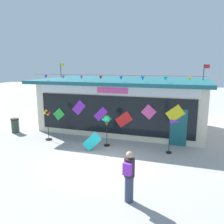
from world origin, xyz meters
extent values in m
plane|color=#9E9B99|center=(0.00, 0.00, 0.00)|extent=(80.00, 80.00, 0.00)
cube|color=beige|center=(-0.54, 5.93, 1.58)|extent=(10.26, 5.36, 3.17)
cube|color=#195660|center=(-0.54, 5.41, 3.27)|extent=(10.66, 6.40, 0.20)
cube|color=silver|center=(-0.54, 3.21, 2.87)|extent=(9.44, 0.08, 0.49)
cube|color=#EA4CA3|center=(-0.54, 3.18, 2.87)|extent=(1.85, 0.04, 0.34)
cube|color=black|center=(-0.54, 3.22, 1.45)|extent=(9.24, 0.06, 2.20)
cube|color=#195660|center=(3.16, 3.21, 1.00)|extent=(0.90, 0.07, 2.00)
cube|color=green|center=(-4.04, 3.16, 1.26)|extent=(0.83, 0.03, 0.81)
cube|color=purple|center=(-2.64, 3.16, 1.76)|extent=(0.93, 0.03, 0.96)
cube|color=purple|center=(-1.24, 3.16, 1.46)|extent=(0.91, 0.03, 0.91)
cube|color=red|center=(0.16, 3.16, 1.24)|extent=(1.06, 0.03, 0.99)
cube|color=#EA4CA3|center=(1.57, 3.16, 1.77)|extent=(0.86, 0.03, 0.85)
cube|color=yellow|center=(2.97, 3.16, 1.77)|extent=(1.03, 0.03, 1.00)
cylinder|color=black|center=(-0.54, 2.92, 3.73)|extent=(9.85, 0.01, 0.01)
cone|color=purple|center=(-4.67, 2.92, 3.59)|extent=(0.20, 0.20, 0.22)
cone|color=#EA4CA3|center=(-3.49, 2.92, 3.59)|extent=(0.20, 0.20, 0.22)
cone|color=#EA4CA3|center=(-2.31, 2.92, 3.59)|extent=(0.20, 0.20, 0.22)
cone|color=red|center=(-1.13, 2.92, 3.59)|extent=(0.20, 0.20, 0.22)
cone|color=blue|center=(0.05, 2.92, 3.59)|extent=(0.20, 0.20, 0.22)
cone|color=blue|center=(1.23, 2.92, 3.59)|extent=(0.20, 0.20, 0.22)
cone|color=#19B7BC|center=(2.41, 2.92, 3.59)|extent=(0.20, 0.20, 0.22)
cone|color=yellow|center=(3.59, 2.92, 3.59)|extent=(0.20, 0.20, 0.22)
cylinder|color=black|center=(-5.42, 5.93, 3.89)|extent=(0.04, 0.04, 1.05)
cube|color=yellow|center=(-5.26, 5.93, 4.30)|extent=(0.32, 0.02, 0.22)
cylinder|color=black|center=(4.34, 5.93, 3.85)|extent=(0.04, 0.04, 0.95)
cube|color=red|center=(4.50, 5.93, 4.20)|extent=(0.32, 0.02, 0.22)
cylinder|color=black|center=(-4.01, 1.88, 0.03)|extent=(0.37, 0.37, 0.06)
cylinder|color=black|center=(-4.01, 1.88, 0.81)|extent=(0.03, 0.03, 1.63)
cylinder|color=black|center=(-4.01, 1.84, 1.63)|extent=(0.06, 0.04, 0.06)
cone|color=red|center=(-3.90, 1.84, 1.63)|extent=(0.16, 0.17, 0.16)
cone|color=orange|center=(-4.01, 1.84, 1.74)|extent=(0.17, 0.16, 0.16)
cone|color=yellow|center=(-4.12, 1.84, 1.63)|extent=(0.16, 0.17, 0.16)
cone|color=orange|center=(-4.01, 1.84, 1.52)|extent=(0.17, 0.16, 0.16)
cylinder|color=black|center=(-0.45, 1.97, 0.03)|extent=(0.34, 0.34, 0.06)
cylinder|color=black|center=(-0.45, 1.97, 0.65)|extent=(0.03, 0.03, 1.29)
sphere|color=green|center=(-0.45, 1.97, 1.49)|extent=(0.39, 0.39, 0.39)
cube|color=#19B7BC|center=(-0.45, 1.97, 1.49)|extent=(0.40, 0.40, 0.09)
cube|color=brown|center=(-0.45, 1.97, 1.23)|extent=(0.10, 0.10, 0.10)
cylinder|color=black|center=(2.82, 1.95, 0.03)|extent=(0.28, 0.28, 0.06)
cylinder|color=black|center=(2.82, 1.95, 0.81)|extent=(0.03, 0.03, 1.62)
cone|color=purple|center=(3.06, 1.95, 1.62)|extent=(0.49, 0.25, 0.20)
cylinder|color=purple|center=(2.82, 1.95, 1.62)|extent=(0.03, 0.16, 0.16)
cylinder|color=#333D56|center=(2.00, -2.75, 0.43)|extent=(0.28, 0.28, 0.86)
cylinder|color=#232328|center=(2.00, -2.75, 1.16)|extent=(0.34, 0.34, 0.60)
sphere|color=tan|center=(2.00, -2.75, 1.57)|extent=(0.22, 0.22, 0.22)
cube|color=purple|center=(1.98, -2.95, 1.19)|extent=(0.27, 0.18, 0.38)
cylinder|color=#2D4238|center=(-6.89, 2.51, 0.42)|extent=(0.48, 0.48, 0.84)
cylinder|color=black|center=(-6.89, 2.51, 0.88)|extent=(0.52, 0.52, 0.08)
cube|color=#19B7BC|center=(-0.88, 1.00, 0.50)|extent=(1.00, 0.22, 1.00)
camera|label=1|loc=(3.64, -9.39, 4.29)|focal=37.69mm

